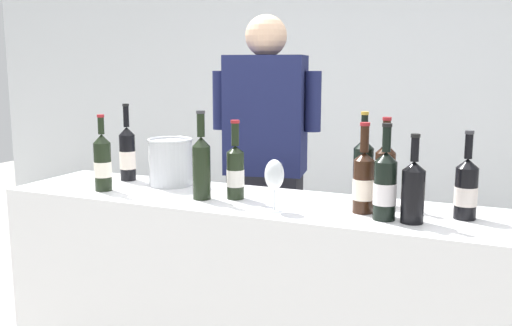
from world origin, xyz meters
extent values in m
cube|color=silver|center=(0.00, 2.60, 1.40)|extent=(8.00, 0.10, 2.80)
cube|color=white|center=(0.00, 0.00, 0.45)|extent=(2.05, 0.50, 0.90)
cylinder|color=black|center=(-0.03, -0.01, 1.00)|extent=(0.07, 0.07, 0.19)
cone|color=black|center=(-0.03, -0.01, 1.10)|extent=(0.07, 0.07, 0.03)
cylinder|color=black|center=(-0.03, -0.01, 1.16)|extent=(0.03, 0.03, 0.09)
cylinder|color=maroon|center=(-0.03, -0.01, 1.21)|extent=(0.04, 0.04, 0.01)
cylinder|color=silver|center=(-0.03, -0.01, 0.99)|extent=(0.07, 0.07, 0.07)
cylinder|color=black|center=(0.49, -0.02, 1.00)|extent=(0.07, 0.07, 0.19)
cone|color=black|center=(0.49, -0.02, 1.11)|extent=(0.07, 0.07, 0.03)
cylinder|color=black|center=(0.49, -0.02, 1.17)|extent=(0.03, 0.03, 0.09)
cylinder|color=maroon|center=(0.49, -0.02, 1.23)|extent=(0.04, 0.04, 0.01)
cylinder|color=#F4DEC6|center=(0.49, -0.02, 0.99)|extent=(0.08, 0.08, 0.08)
cylinder|color=black|center=(0.58, -0.09, 1.00)|extent=(0.08, 0.08, 0.20)
cone|color=black|center=(0.58, -0.09, 1.12)|extent=(0.08, 0.08, 0.03)
cylinder|color=black|center=(0.58, -0.09, 1.18)|extent=(0.03, 0.03, 0.09)
cylinder|color=black|center=(0.58, -0.09, 1.23)|extent=(0.03, 0.03, 0.01)
cylinder|color=silver|center=(0.58, -0.09, 0.99)|extent=(0.08, 0.08, 0.07)
cylinder|color=black|center=(-0.62, -0.10, 1.00)|extent=(0.07, 0.07, 0.21)
cone|color=black|center=(-0.62, -0.10, 1.13)|extent=(0.07, 0.07, 0.04)
cylinder|color=black|center=(-0.62, -0.10, 1.18)|extent=(0.03, 0.03, 0.07)
cylinder|color=maroon|center=(-0.62, -0.10, 1.22)|extent=(0.03, 0.03, 0.01)
cylinder|color=white|center=(-0.62, -0.10, 0.99)|extent=(0.07, 0.07, 0.07)
cylinder|color=black|center=(0.45, 0.14, 1.01)|extent=(0.08, 0.08, 0.21)
cone|color=black|center=(0.45, 0.14, 1.13)|extent=(0.08, 0.08, 0.04)
cylinder|color=black|center=(0.45, 0.14, 1.20)|extent=(0.03, 0.03, 0.09)
cylinder|color=#B79333|center=(0.45, 0.14, 1.25)|extent=(0.03, 0.03, 0.01)
cylinder|color=black|center=(0.68, -0.09, 0.99)|extent=(0.08, 0.08, 0.18)
cone|color=black|center=(0.68, -0.09, 1.10)|extent=(0.08, 0.08, 0.03)
cylinder|color=black|center=(0.68, -0.09, 1.15)|extent=(0.03, 0.03, 0.08)
cylinder|color=black|center=(0.68, -0.09, 1.20)|extent=(0.03, 0.03, 0.01)
cylinder|color=black|center=(-0.66, 0.13, 1.01)|extent=(0.07, 0.07, 0.21)
cone|color=black|center=(-0.66, 0.13, 1.13)|extent=(0.07, 0.07, 0.04)
cylinder|color=black|center=(-0.66, 0.13, 1.20)|extent=(0.03, 0.03, 0.10)
cylinder|color=black|center=(-0.66, 0.13, 1.25)|extent=(0.03, 0.03, 0.01)
cylinder|color=silver|center=(-0.66, 0.13, 1.00)|extent=(0.07, 0.07, 0.08)
cylinder|color=black|center=(0.54, 0.11, 1.00)|extent=(0.08, 0.08, 0.21)
cone|color=black|center=(0.54, 0.11, 1.13)|extent=(0.08, 0.08, 0.04)
cylinder|color=black|center=(0.54, 0.11, 1.19)|extent=(0.03, 0.03, 0.09)
cylinder|color=maroon|center=(0.54, 0.11, 1.24)|extent=(0.03, 0.03, 0.01)
cylinder|color=silver|center=(0.54, 0.11, 0.99)|extent=(0.08, 0.08, 0.06)
cylinder|color=black|center=(-0.15, -0.07, 1.01)|extent=(0.07, 0.07, 0.21)
cone|color=black|center=(-0.15, -0.07, 1.13)|extent=(0.07, 0.07, 0.04)
cylinder|color=black|center=(-0.15, -0.07, 1.20)|extent=(0.03, 0.03, 0.09)
cylinder|color=#333338|center=(-0.15, -0.07, 1.25)|extent=(0.04, 0.04, 0.01)
cylinder|color=black|center=(0.84, 0.04, 0.99)|extent=(0.08, 0.08, 0.18)
cone|color=black|center=(0.84, 0.04, 1.10)|extent=(0.08, 0.08, 0.03)
cylinder|color=black|center=(0.84, 0.04, 1.16)|extent=(0.03, 0.03, 0.09)
cylinder|color=#333338|center=(0.84, 0.04, 1.21)|extent=(0.03, 0.03, 0.01)
cylinder|color=silver|center=(0.84, 0.04, 0.98)|extent=(0.08, 0.08, 0.07)
cylinder|color=silver|center=(0.19, -0.13, 0.90)|extent=(0.07, 0.07, 0.00)
cylinder|color=silver|center=(0.19, -0.13, 0.95)|extent=(0.01, 0.01, 0.08)
ellipsoid|color=silver|center=(0.19, -0.13, 1.04)|extent=(0.07, 0.07, 0.11)
ellipsoid|color=maroon|center=(0.19, -0.13, 1.02)|extent=(0.06, 0.06, 0.04)
cylinder|color=silver|center=(-0.41, 0.11, 1.00)|extent=(0.19, 0.19, 0.20)
torus|color=silver|center=(-0.41, 0.11, 1.11)|extent=(0.20, 0.20, 0.01)
cube|color=black|center=(-0.14, 0.57, 0.45)|extent=(0.39, 0.30, 0.90)
cube|color=#191E47|center=(-0.14, 0.57, 1.19)|extent=(0.42, 0.31, 0.58)
sphere|color=#D8AD8C|center=(-0.14, 0.57, 1.57)|extent=(0.20, 0.20, 0.20)
cylinder|color=#191E47|center=(0.08, 0.61, 1.26)|extent=(0.08, 0.08, 0.29)
cylinder|color=#191E47|center=(-0.37, 0.53, 1.26)|extent=(0.08, 0.08, 0.29)
camera|label=1|loc=(0.95, -2.03, 1.42)|focal=40.00mm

